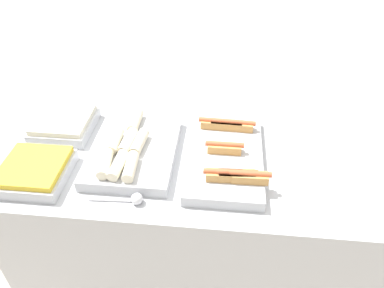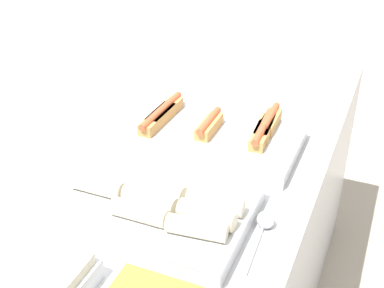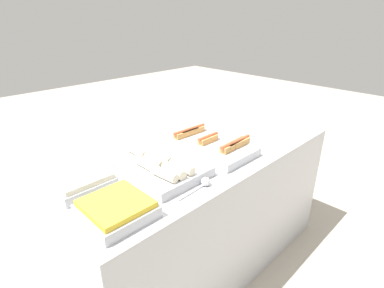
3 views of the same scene
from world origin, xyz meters
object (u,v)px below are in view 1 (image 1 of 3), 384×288
at_px(tray_hotdogs, 226,155).
at_px(serving_spoon_far, 159,116).
at_px(tray_side_front, 35,171).
at_px(tray_side_back, 64,124).
at_px(tray_wraps, 133,150).
at_px(serving_spoon_near, 133,199).

height_order(tray_hotdogs, serving_spoon_far, tray_hotdogs).
distance_m(tray_side_front, tray_side_back, 0.32).
relative_size(tray_hotdogs, tray_side_front, 2.05).
bearing_deg(tray_hotdogs, serving_spoon_far, 140.62).
relative_size(tray_hotdogs, serving_spoon_far, 2.51).
height_order(tray_wraps, serving_spoon_near, tray_wraps).
xyz_separation_m(tray_hotdogs, tray_side_back, (-0.75, 0.15, 0.00)).
bearing_deg(serving_spoon_far, tray_side_front, -133.05).
bearing_deg(tray_side_back, tray_hotdogs, -10.97).
bearing_deg(tray_side_front, serving_spoon_far, 46.95).
bearing_deg(serving_spoon_near, serving_spoon_far, 89.55).
bearing_deg(tray_side_back, tray_wraps, -23.38).
height_order(tray_hotdogs, tray_side_back, tray_hotdogs).
bearing_deg(tray_hotdogs, serving_spoon_near, -140.95).
xyz_separation_m(tray_wraps, serving_spoon_far, (0.06, 0.28, -0.01)).
bearing_deg(tray_side_back, serving_spoon_near, -45.13).
relative_size(serving_spoon_near, serving_spoon_far, 0.94).
relative_size(tray_side_back, serving_spoon_far, 1.22).
distance_m(tray_side_front, serving_spoon_far, 0.62).
relative_size(tray_hotdogs, tray_wraps, 1.14).
xyz_separation_m(tray_hotdogs, tray_wraps, (-0.39, -0.01, -0.00)).
relative_size(tray_wraps, tray_side_back, 1.80).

